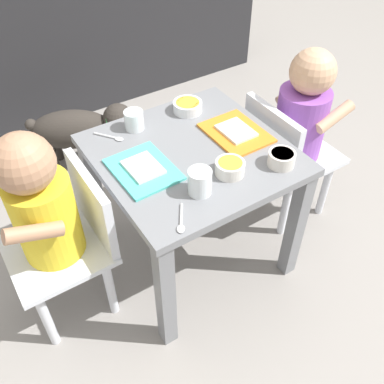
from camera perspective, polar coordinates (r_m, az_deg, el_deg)
ground_plane at (r=1.60m, az=0.00°, el=-7.95°), size 7.00×7.00×0.00m
kitchen_cabinet_back at (r=2.32m, az=-18.32°, el=20.93°), size 2.18×0.38×0.88m
dining_table at (r=1.33m, az=0.00°, el=2.40°), size 0.54×0.54×0.47m
seated_child_left at (r=1.21m, az=-18.48°, el=-2.47°), size 0.28×0.28×0.68m
seated_child_right at (r=1.53m, az=13.84°, el=9.15°), size 0.28×0.28×0.67m
dog at (r=1.91m, az=-14.39°, el=8.11°), size 0.43×0.31×0.29m
food_tray_left at (r=1.21m, az=-6.46°, el=3.08°), size 0.16×0.20×0.02m
food_tray_right at (r=1.34m, az=5.79°, el=7.85°), size 0.16×0.20×0.02m
water_cup_left at (r=1.12m, az=1.03°, el=1.17°), size 0.06×0.06×0.07m
water_cup_right at (r=1.36m, az=-7.63°, el=9.23°), size 0.06×0.06×0.06m
veggie_bowl_far at (r=1.19m, az=5.02°, el=3.24°), size 0.08×0.08×0.04m
veggie_bowl_near at (r=1.43m, az=-0.58°, el=11.22°), size 0.09×0.09×0.03m
cereal_bowl_left_side at (r=1.23m, az=11.71°, el=4.37°), size 0.08×0.08×0.04m
spoon_by_left_tray at (r=1.34m, az=-10.52°, el=7.11°), size 0.07×0.09×0.01m
spoon_by_right_tray at (r=1.06m, az=-1.46°, el=-3.87°), size 0.07×0.09×0.01m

